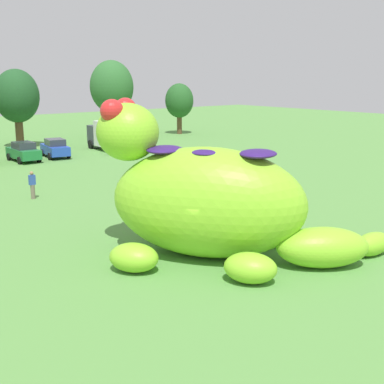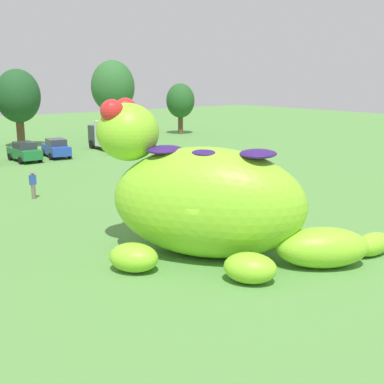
{
  "view_description": "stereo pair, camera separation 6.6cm",
  "coord_description": "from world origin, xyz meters",
  "px_view_note": "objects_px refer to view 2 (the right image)",
  "views": [
    {
      "loc": [
        -12.52,
        -15.12,
        7.36
      ],
      "look_at": [
        0.61,
        1.09,
        2.54
      ],
      "focal_mm": 47.27,
      "sensor_mm": 36.0,
      "label": 1
    },
    {
      "loc": [
        -12.47,
        -15.16,
        7.36
      ],
      "look_at": [
        0.61,
        1.09,
        2.54
      ],
      "focal_mm": 47.27,
      "sensor_mm": 36.0,
      "label": 2
    }
  ],
  "objects_px": {
    "giant_inflatable_creature": "(208,201)",
    "spectator_mid_field": "(224,187)",
    "car_green": "(25,152)",
    "spectator_near_inflatable": "(33,185)",
    "car_blue": "(56,148)",
    "box_truck": "(111,135)"
  },
  "relations": [
    {
      "from": "spectator_near_inflatable",
      "to": "car_blue",
      "type": "bearing_deg",
      "value": 61.09
    },
    {
      "from": "car_blue",
      "to": "box_truck",
      "type": "relative_size",
      "value": 0.66
    },
    {
      "from": "giant_inflatable_creature",
      "to": "box_truck",
      "type": "xyz_separation_m",
      "value": [
        12.07,
        28.94,
        -0.76
      ]
    },
    {
      "from": "box_truck",
      "to": "car_green",
      "type": "bearing_deg",
      "value": -174.9
    },
    {
      "from": "car_green",
      "to": "spectator_near_inflatable",
      "type": "distance_m",
      "value": 14.69
    },
    {
      "from": "giant_inflatable_creature",
      "to": "spectator_mid_field",
      "type": "relative_size",
      "value": 6.4
    },
    {
      "from": "box_truck",
      "to": "spectator_mid_field",
      "type": "height_order",
      "value": "box_truck"
    },
    {
      "from": "giant_inflatable_creature",
      "to": "car_green",
      "type": "bearing_deg",
      "value": 83.99
    },
    {
      "from": "car_green",
      "to": "spectator_near_inflatable",
      "type": "xyz_separation_m",
      "value": [
        -4.78,
        -13.89,
        -0.01
      ]
    },
    {
      "from": "car_blue",
      "to": "spectator_near_inflatable",
      "type": "bearing_deg",
      "value": -118.91
    },
    {
      "from": "box_truck",
      "to": "spectator_near_inflatable",
      "type": "relative_size",
      "value": 3.83
    },
    {
      "from": "car_green",
      "to": "box_truck",
      "type": "distance_m",
      "value": 9.18
    },
    {
      "from": "car_green",
      "to": "car_blue",
      "type": "bearing_deg",
      "value": 6.32
    },
    {
      "from": "box_truck",
      "to": "spectator_mid_field",
      "type": "bearing_deg",
      "value": -103.15
    },
    {
      "from": "spectator_near_inflatable",
      "to": "spectator_mid_field",
      "type": "xyz_separation_m",
      "value": [
        8.64,
        -7.76,
        0.0
      ]
    },
    {
      "from": "giant_inflatable_creature",
      "to": "spectator_mid_field",
      "type": "xyz_separation_m",
      "value": [
        6.83,
        6.47,
        -1.51
      ]
    },
    {
      "from": "giant_inflatable_creature",
      "to": "car_green",
      "type": "xyz_separation_m",
      "value": [
        2.96,
        28.12,
        -1.5
      ]
    },
    {
      "from": "giant_inflatable_creature",
      "to": "spectator_near_inflatable",
      "type": "bearing_deg",
      "value": 97.28
    },
    {
      "from": "giant_inflatable_creature",
      "to": "spectator_mid_field",
      "type": "bearing_deg",
      "value": 43.48
    },
    {
      "from": "giant_inflatable_creature",
      "to": "car_blue",
      "type": "bearing_deg",
      "value": 78.02
    },
    {
      "from": "giant_inflatable_creature",
      "to": "car_green",
      "type": "distance_m",
      "value": 28.32
    },
    {
      "from": "car_blue",
      "to": "box_truck",
      "type": "distance_m",
      "value": 6.1
    }
  ]
}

